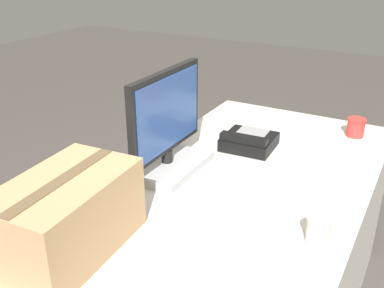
# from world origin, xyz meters

# --- Properties ---
(office_desk) EXTENTS (1.80, 0.90, 0.76)m
(office_desk) POSITION_xyz_m (0.00, 0.00, 0.38)
(office_desk) COLOR beige
(office_desk) RESTS_ON ground_plane
(monitor) EXTENTS (0.45, 0.24, 0.40)m
(monitor) POSITION_xyz_m (0.01, 0.30, 0.92)
(monitor) COLOR #B7B7B7
(monitor) RESTS_ON office_desk
(keyboard) EXTENTS (0.42, 0.18, 0.03)m
(keyboard) POSITION_xyz_m (-0.06, 0.04, 0.77)
(keyboard) COLOR silver
(keyboard) RESTS_ON office_desk
(desk_phone) EXTENTS (0.22, 0.22, 0.08)m
(desk_phone) POSITION_xyz_m (0.35, 0.09, 0.79)
(desk_phone) COLOR black
(desk_phone) RESTS_ON office_desk
(paper_cup_left) EXTENTS (0.08, 0.08, 0.09)m
(paper_cup_left) POSITION_xyz_m (-0.18, -0.35, 0.80)
(paper_cup_left) COLOR beige
(paper_cup_left) RESTS_ON office_desk
(paper_cup_right) EXTENTS (0.08, 0.08, 0.09)m
(paper_cup_right) POSITION_xyz_m (0.71, -0.29, 0.80)
(paper_cup_right) COLOR red
(paper_cup_right) RESTS_ON office_desk
(spoon) EXTENTS (0.16, 0.02, 0.00)m
(spoon) POSITION_xyz_m (0.52, -0.12, 0.76)
(spoon) COLOR #B2B2B7
(spoon) RESTS_ON office_desk
(cardboard_box) EXTENTS (0.45, 0.29, 0.23)m
(cardboard_box) POSITION_xyz_m (-0.57, 0.28, 0.87)
(cardboard_box) COLOR tan
(cardboard_box) RESTS_ON office_desk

